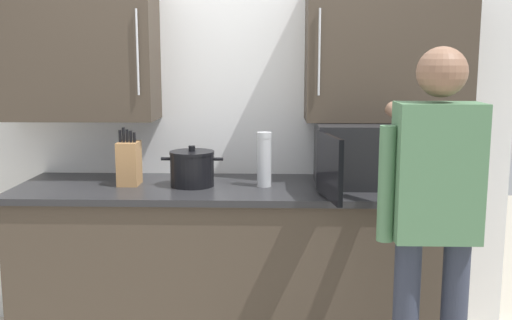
{
  "coord_description": "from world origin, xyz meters",
  "views": [
    {
      "loc": [
        0.25,
        -2.57,
        1.61
      ],
      "look_at": [
        0.15,
        0.56,
        1.09
      ],
      "focal_mm": 41.98,
      "sensor_mm": 36.0,
      "label": 1
    }
  ],
  "objects_px": {
    "microwave_oven": "(362,155)",
    "knife_block": "(129,163)",
    "thermos_flask": "(264,159)",
    "stock_pot": "(192,168)",
    "person_figure": "(433,211)"
  },
  "relations": [
    {
      "from": "microwave_oven",
      "to": "knife_block",
      "type": "xyz_separation_m",
      "value": [
        -1.26,
        -0.03,
        -0.05
      ]
    },
    {
      "from": "person_figure",
      "to": "thermos_flask",
      "type": "bearing_deg",
      "value": 132.7
    },
    {
      "from": "microwave_oven",
      "to": "thermos_flask",
      "type": "relative_size",
      "value": 2.68
    },
    {
      "from": "microwave_oven",
      "to": "person_figure",
      "type": "xyz_separation_m",
      "value": [
        0.18,
        -0.81,
        -0.11
      ]
    },
    {
      "from": "knife_block",
      "to": "stock_pot",
      "type": "xyz_separation_m",
      "value": [
        0.35,
        -0.02,
        -0.03
      ]
    },
    {
      "from": "knife_block",
      "to": "stock_pot",
      "type": "relative_size",
      "value": 0.95
    },
    {
      "from": "knife_block",
      "to": "thermos_flask",
      "type": "relative_size",
      "value": 1.08
    },
    {
      "from": "microwave_oven",
      "to": "knife_block",
      "type": "relative_size",
      "value": 2.48
    },
    {
      "from": "thermos_flask",
      "to": "microwave_oven",
      "type": "bearing_deg",
      "value": 5.41
    },
    {
      "from": "stock_pot",
      "to": "knife_block",
      "type": "bearing_deg",
      "value": 176.68
    },
    {
      "from": "microwave_oven",
      "to": "knife_block",
      "type": "height_order",
      "value": "microwave_oven"
    },
    {
      "from": "stock_pot",
      "to": "person_figure",
      "type": "bearing_deg",
      "value": -34.93
    },
    {
      "from": "stock_pot",
      "to": "person_figure",
      "type": "relative_size",
      "value": 0.2
    },
    {
      "from": "microwave_oven",
      "to": "thermos_flask",
      "type": "distance_m",
      "value": 0.53
    },
    {
      "from": "knife_block",
      "to": "thermos_flask",
      "type": "bearing_deg",
      "value": -1.57
    }
  ]
}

